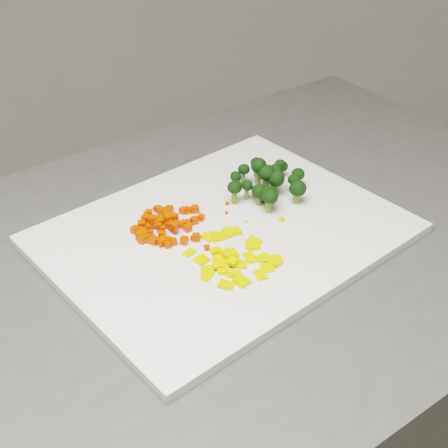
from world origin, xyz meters
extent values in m
cube|color=#474744|center=(-0.18, 0.35, 0.45)|extent=(1.19, 1.03, 0.90)
cube|color=white|center=(-0.22, 0.34, 0.91)|extent=(0.58, 0.53, 0.01)
cube|color=#EF2C02|center=(-0.30, 0.40, 0.92)|extent=(0.01, 0.01, 0.01)
cube|color=#EF2C02|center=(-0.31, 0.36, 0.92)|extent=(0.01, 0.01, 0.01)
cube|color=#EF2C02|center=(-0.33, 0.35, 0.92)|extent=(0.01, 0.01, 0.01)
cube|color=#EF2C02|center=(-0.28, 0.36, 0.92)|extent=(0.01, 0.01, 0.01)
cube|color=#EF2C02|center=(-0.34, 0.36, 0.92)|extent=(0.01, 0.01, 0.01)
cube|color=#EF2C02|center=(-0.28, 0.35, 0.93)|extent=(0.01, 0.01, 0.01)
cube|color=#EF2C02|center=(-0.34, 0.36, 0.92)|extent=(0.01, 0.01, 0.01)
cube|color=#EF2C02|center=(-0.32, 0.34, 0.92)|extent=(0.01, 0.01, 0.01)
cube|color=#EF2C02|center=(-0.29, 0.40, 0.92)|extent=(0.01, 0.01, 0.01)
cube|color=#EF2C02|center=(-0.30, 0.38, 0.92)|extent=(0.01, 0.01, 0.01)
cube|color=#EF2C02|center=(-0.31, 0.36, 0.92)|extent=(0.01, 0.01, 0.01)
cube|color=#EF2C02|center=(-0.29, 0.38, 0.92)|extent=(0.01, 0.01, 0.01)
cube|color=#EF2C02|center=(-0.30, 0.33, 0.92)|extent=(0.01, 0.01, 0.01)
cube|color=#EF2C02|center=(-0.30, 0.36, 0.92)|extent=(0.01, 0.01, 0.01)
cube|color=#EF2C02|center=(-0.30, 0.37, 0.92)|extent=(0.01, 0.01, 0.01)
cube|color=#EF2C02|center=(-0.27, 0.35, 0.92)|extent=(0.01, 0.01, 0.01)
cube|color=#EF2C02|center=(-0.26, 0.33, 0.92)|extent=(0.01, 0.01, 0.01)
cube|color=#EF2C02|center=(-0.31, 0.40, 0.92)|extent=(0.01, 0.01, 0.01)
cube|color=#EF2C02|center=(-0.29, 0.37, 0.92)|extent=(0.01, 0.01, 0.01)
cube|color=#EF2C02|center=(-0.30, 0.39, 0.92)|extent=(0.01, 0.01, 0.01)
cube|color=#EF2C02|center=(-0.30, 0.41, 0.92)|extent=(0.01, 0.01, 0.01)
cube|color=#EF2C02|center=(-0.31, 0.37, 0.93)|extent=(0.01, 0.01, 0.01)
cube|color=#EF2C02|center=(-0.32, 0.40, 0.92)|extent=(0.01, 0.01, 0.01)
cube|color=#EF2C02|center=(-0.29, 0.36, 0.92)|extent=(0.01, 0.01, 0.01)
cube|color=#EF2C02|center=(-0.33, 0.37, 0.92)|extent=(0.01, 0.01, 0.01)
cube|color=#EF2C02|center=(-0.29, 0.35, 0.92)|extent=(0.01, 0.01, 0.01)
cube|color=#EF2C02|center=(-0.25, 0.39, 0.92)|extent=(0.01, 0.01, 0.01)
cube|color=#EF2C02|center=(-0.27, 0.36, 0.92)|extent=(0.01, 0.01, 0.01)
cube|color=#EF2C02|center=(-0.26, 0.40, 0.92)|extent=(0.01, 0.01, 0.01)
cube|color=#EF2C02|center=(-0.29, 0.41, 0.92)|extent=(0.01, 0.01, 0.01)
cube|color=#EF2C02|center=(-0.32, 0.33, 0.92)|extent=(0.01, 0.01, 0.01)
cube|color=#EF2C02|center=(-0.28, 0.37, 0.92)|extent=(0.01, 0.01, 0.01)
cube|color=#EF2C02|center=(-0.29, 0.37, 0.93)|extent=(0.01, 0.01, 0.01)
cube|color=#EF2C02|center=(-0.33, 0.34, 0.92)|extent=(0.01, 0.01, 0.01)
cube|color=#EF2C02|center=(-0.29, 0.40, 0.92)|extent=(0.01, 0.01, 0.01)
cube|color=#EF2C02|center=(-0.33, 0.34, 0.92)|extent=(0.01, 0.01, 0.01)
cube|color=#EF2C02|center=(-0.28, 0.37, 0.92)|extent=(0.01, 0.01, 0.01)
cube|color=#EF2C02|center=(-0.28, 0.32, 0.92)|extent=(0.01, 0.01, 0.01)
cube|color=#EF2C02|center=(-0.33, 0.36, 0.92)|extent=(0.01, 0.01, 0.01)
cube|color=#EF2C02|center=(-0.29, 0.40, 0.92)|extent=(0.01, 0.01, 0.01)
cube|color=#EF2C02|center=(-0.33, 0.37, 0.92)|extent=(0.01, 0.01, 0.01)
cube|color=#EF2C02|center=(-0.28, 0.41, 0.92)|extent=(0.01, 0.01, 0.01)
cube|color=#EF2C02|center=(-0.31, 0.33, 0.92)|extent=(0.01, 0.01, 0.01)
cube|color=#EF2C02|center=(-0.34, 0.36, 0.92)|extent=(0.01, 0.01, 0.01)
cube|color=#EF2C02|center=(-0.29, 0.39, 0.92)|extent=(0.01, 0.01, 0.01)
cube|color=#EF2C02|center=(-0.29, 0.40, 0.92)|extent=(0.01, 0.01, 0.01)
cube|color=#EF2C02|center=(-0.24, 0.37, 0.92)|extent=(0.01, 0.01, 0.01)
cube|color=#EF2C02|center=(-0.33, 0.35, 0.92)|extent=(0.01, 0.01, 0.01)
cube|color=#EF2C02|center=(-0.29, 0.32, 0.92)|extent=(0.01, 0.01, 0.01)
cube|color=#EF2C02|center=(-0.32, 0.37, 0.92)|extent=(0.01, 0.01, 0.01)
cube|color=#EF2C02|center=(-0.33, 0.34, 0.92)|extent=(0.01, 0.01, 0.01)
cube|color=#EF2C02|center=(-0.32, 0.37, 0.92)|extent=(0.01, 0.01, 0.01)
cube|color=#EF2C02|center=(-0.30, 0.32, 0.92)|extent=(0.01, 0.01, 0.01)
cube|color=#EF2C02|center=(-0.26, 0.36, 0.92)|extent=(0.01, 0.01, 0.01)
cube|color=#EF2C02|center=(-0.25, 0.37, 0.92)|extent=(0.01, 0.01, 0.01)
cube|color=#EF2C02|center=(-0.27, 0.39, 0.92)|extent=(0.01, 0.01, 0.01)
cube|color=#EF2C02|center=(-0.30, 0.34, 0.92)|extent=(0.01, 0.01, 0.01)
cube|color=#EF2C02|center=(-0.32, 0.38, 0.92)|extent=(0.01, 0.01, 0.01)
cube|color=#EF2C02|center=(-0.31, 0.38, 0.92)|extent=(0.01, 0.01, 0.01)
cube|color=#EF2C02|center=(-0.26, 0.33, 0.92)|extent=(0.01, 0.01, 0.01)
cube|color=#EF2C02|center=(-0.26, 0.39, 0.92)|extent=(0.01, 0.01, 0.01)
cube|color=#EF2C02|center=(-0.29, 0.37, 0.92)|extent=(0.01, 0.01, 0.01)
cube|color=#EF2C02|center=(-0.29, 0.35, 0.93)|extent=(0.01, 0.01, 0.01)
cube|color=#EF2C02|center=(-0.30, 0.35, 0.92)|extent=(0.01, 0.01, 0.01)
cube|color=#EF2C02|center=(-0.30, 0.33, 0.92)|extent=(0.01, 0.01, 0.01)
cube|color=#EF2C02|center=(-0.32, 0.35, 0.92)|extent=(0.01, 0.01, 0.01)
cube|color=#EF2C02|center=(-0.30, 0.38, 0.92)|extent=(0.01, 0.01, 0.01)
cube|color=#EF2C02|center=(-0.30, 0.40, 0.92)|extent=(0.01, 0.01, 0.01)
cube|color=#EF2C02|center=(-0.30, 0.41, 0.92)|extent=(0.01, 0.01, 0.01)
cube|color=#EF2C02|center=(-0.32, 0.39, 0.92)|extent=(0.01, 0.01, 0.01)
cube|color=#EF2C02|center=(-0.33, 0.36, 0.92)|extent=(0.01, 0.01, 0.01)
cube|color=#EF2C02|center=(-0.30, 0.34, 0.92)|extent=(0.01, 0.01, 0.01)
cube|color=#EF2C02|center=(-0.25, 0.39, 0.92)|extent=(0.01, 0.01, 0.01)
cube|color=#EF2C02|center=(-0.29, 0.36, 0.92)|extent=(0.01, 0.01, 0.01)
cube|color=#EF2C02|center=(-0.29, 0.37, 0.92)|extent=(0.01, 0.01, 0.01)
cube|color=#EF2C02|center=(-0.26, 0.37, 0.92)|extent=(0.01, 0.01, 0.01)
cube|color=yellow|center=(-0.25, 0.26, 0.92)|extent=(0.02, 0.02, 0.01)
cube|color=yellow|center=(-0.21, 0.34, 0.91)|extent=(0.02, 0.02, 0.00)
cube|color=yellow|center=(-0.17, 0.26, 0.91)|extent=(0.03, 0.03, 0.01)
cube|color=yellow|center=(-0.26, 0.28, 0.91)|extent=(0.02, 0.02, 0.00)
cube|color=yellow|center=(-0.23, 0.32, 0.91)|extent=(0.02, 0.02, 0.01)
cube|color=yellow|center=(-0.24, 0.23, 0.91)|extent=(0.02, 0.02, 0.01)
cube|color=yellow|center=(-0.24, 0.29, 0.92)|extent=(0.02, 0.01, 0.01)
cube|color=yellow|center=(-0.23, 0.27, 0.91)|extent=(0.02, 0.02, 0.01)
cube|color=yellow|center=(-0.19, 0.29, 0.91)|extent=(0.02, 0.01, 0.01)
cube|color=yellow|center=(-0.28, 0.30, 0.91)|extent=(0.02, 0.02, 0.01)
cube|color=yellow|center=(-0.22, 0.28, 0.92)|extent=(0.02, 0.02, 0.01)
cube|color=yellow|center=(-0.24, 0.29, 0.91)|extent=(0.02, 0.02, 0.01)
cube|color=yellow|center=(-0.19, 0.24, 0.91)|extent=(0.02, 0.02, 0.01)
cube|color=yellow|center=(-0.26, 0.26, 0.91)|extent=(0.02, 0.02, 0.01)
cube|color=yellow|center=(-0.23, 0.26, 0.92)|extent=(0.02, 0.02, 0.01)
cube|color=yellow|center=(-0.22, 0.33, 0.91)|extent=(0.02, 0.02, 0.00)
cube|color=yellow|center=(-0.26, 0.25, 0.91)|extent=(0.02, 0.02, 0.00)
cube|color=yellow|center=(-0.19, 0.29, 0.91)|extent=(0.02, 0.02, 0.01)
cube|color=yellow|center=(-0.20, 0.23, 0.91)|extent=(0.01, 0.02, 0.01)
cube|color=yellow|center=(-0.18, 0.26, 0.91)|extent=(0.02, 0.02, 0.01)
cube|color=yellow|center=(-0.25, 0.33, 0.91)|extent=(0.02, 0.02, 0.01)
cube|color=yellow|center=(-0.20, 0.33, 0.91)|extent=(0.02, 0.02, 0.01)
cube|color=yellow|center=(-0.19, 0.30, 0.91)|extent=(0.02, 0.02, 0.00)
cube|color=yellow|center=(-0.24, 0.26, 0.91)|extent=(0.02, 0.02, 0.01)
cube|color=yellow|center=(-0.22, 0.26, 0.91)|extent=(0.02, 0.02, 0.00)
cube|color=yellow|center=(-0.23, 0.28, 0.92)|extent=(0.02, 0.02, 0.01)
cube|color=yellow|center=(-0.20, 0.27, 0.91)|extent=(0.02, 0.02, 0.01)
cube|color=yellow|center=(-0.22, 0.23, 0.91)|extent=(0.02, 0.02, 0.01)
cube|color=yellow|center=(-0.17, 0.26, 0.91)|extent=(0.02, 0.02, 0.01)
cube|color=yellow|center=(-0.23, 0.24, 0.91)|extent=(0.02, 0.02, 0.01)
cube|color=yellow|center=(-0.24, 0.33, 0.91)|extent=(0.02, 0.03, 0.00)
cube|color=yellow|center=(-0.22, 0.27, 0.91)|extent=(0.02, 0.02, 0.01)
cube|color=yellow|center=(-0.28, 0.38, 0.91)|extent=(0.01, 0.01, 0.00)
cube|color=#EF2C02|center=(-0.20, 0.40, 0.91)|extent=(0.01, 0.01, 0.00)
cube|color=black|center=(-0.14, 0.39, 0.91)|extent=(0.01, 0.01, 0.00)
cube|color=#EF2C02|center=(-0.25, 0.30, 0.91)|extent=(0.01, 0.01, 0.01)
cube|color=#EF2C02|center=(-0.26, 0.39, 0.91)|extent=(0.01, 0.01, 0.00)
cube|color=yellow|center=(-0.26, 0.28, 0.91)|extent=(0.01, 0.01, 0.00)
cube|color=yellow|center=(-0.18, 0.35, 0.91)|extent=(0.00, 0.00, 0.00)
cube|color=yellow|center=(-0.13, 0.34, 0.91)|extent=(0.01, 0.01, 0.00)
cube|color=#EF2C02|center=(-0.21, 0.38, 0.91)|extent=(0.00, 0.00, 0.00)
camera|label=1|loc=(-0.38, -0.34, 1.41)|focal=50.00mm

